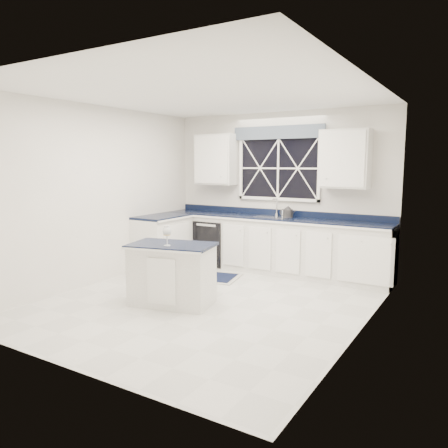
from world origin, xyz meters
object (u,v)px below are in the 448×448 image
Objects in this scene: soap_bottle at (285,211)px; faucet at (276,207)px; dishwasher at (216,242)px; island at (172,274)px; kettle at (288,212)px; wine_glass at (167,232)px.

faucet is at bearing -170.33° from soap_bottle.
dishwasher is 0.69× the size of island.
kettle reaches higher than island.
dishwasher is at bearing 108.08° from wine_glass.
dishwasher is 1.31m from faucet.
kettle is at bearing -50.81° from soap_bottle.
wine_glass is at bearing -100.21° from soap_bottle.
wine_glass is at bearing -88.61° from island.
soap_bottle reaches higher than wine_glass.
kettle is 1.09× the size of wine_glass.
soap_bottle is (-0.12, 0.14, -0.01)m from kettle.
wine_glass is (0.78, -2.39, 0.57)m from dishwasher.
island is at bearing -98.23° from faucet.
faucet reaches higher than dishwasher.
faucet is 0.25× the size of island.
faucet is at bearing 149.97° from kettle.
dishwasher is 2.72× the size of faucet.
island is (0.75, -2.26, -0.01)m from dishwasher.
island is 4.33× the size of kettle.
faucet is (1.10, 0.19, 0.69)m from dishwasher.
island is at bearing -111.19° from kettle.
kettle reaches higher than wine_glass.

